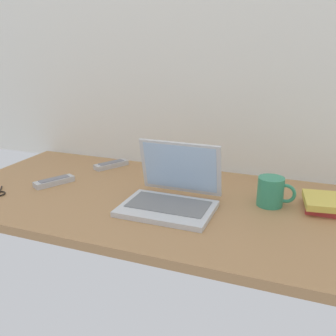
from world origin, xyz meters
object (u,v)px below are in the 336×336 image
at_px(book_stack, 332,204).
at_px(coffee_mug, 271,191).
at_px(remote_control_near, 54,181).
at_px(laptop, 172,194).
at_px(remote_control_far, 111,165).

bearing_deg(book_stack, coffee_mug, -171.74).
bearing_deg(remote_control_near, laptop, -3.43).
distance_m(remote_control_near, remote_control_far, 0.30).
height_order(remote_control_near, remote_control_far, same).
relative_size(laptop, coffee_mug, 2.37).
bearing_deg(coffee_mug, remote_control_near, -173.19).
bearing_deg(book_stack, laptop, -162.91).
height_order(laptop, book_stack, laptop).
distance_m(laptop, remote_control_near, 0.52).
bearing_deg(laptop, book_stack, 17.09).
distance_m(remote_control_far, book_stack, 0.94).
xyz_separation_m(laptop, coffee_mug, (0.32, 0.13, 0.01)).
distance_m(laptop, book_stack, 0.55).
xyz_separation_m(remote_control_near, remote_control_far, (0.10, 0.28, 0.00)).
xyz_separation_m(laptop, remote_control_near, (-0.52, 0.03, -0.03)).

